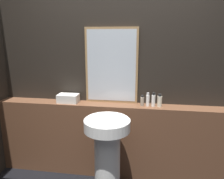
{
  "coord_description": "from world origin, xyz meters",
  "views": [
    {
      "loc": [
        0.31,
        -1.19,
        1.63
      ],
      "look_at": [
        -0.05,
        1.07,
        1.09
      ],
      "focal_mm": 35.0,
      "sensor_mm": 36.0,
      "label": 1
    }
  ],
  "objects_px": {
    "towel_stack": "(68,98)",
    "lotion_bottle": "(153,100)",
    "shampoo_bottle": "(142,101)",
    "body_wash_bottle": "(160,101)",
    "conditioner_bottle": "(148,100)",
    "pedestal_sink": "(107,151)",
    "mirror": "(111,66)"
  },
  "relations": [
    {
      "from": "body_wash_bottle",
      "to": "towel_stack",
      "type": "bearing_deg",
      "value": 180.0
    },
    {
      "from": "conditioner_bottle",
      "to": "pedestal_sink",
      "type": "bearing_deg",
      "value": -132.91
    },
    {
      "from": "pedestal_sink",
      "to": "lotion_bottle",
      "type": "relative_size",
      "value": 5.48
    },
    {
      "from": "mirror",
      "to": "shampoo_bottle",
      "type": "relative_size",
      "value": 7.0
    },
    {
      "from": "pedestal_sink",
      "to": "conditioner_bottle",
      "type": "distance_m",
      "value": 0.71
    },
    {
      "from": "lotion_bottle",
      "to": "towel_stack",
      "type": "bearing_deg",
      "value": 180.0
    },
    {
      "from": "mirror",
      "to": "lotion_bottle",
      "type": "bearing_deg",
      "value": -10.41
    },
    {
      "from": "shampoo_bottle",
      "to": "conditioner_bottle",
      "type": "distance_m",
      "value": 0.06
    },
    {
      "from": "mirror",
      "to": "lotion_bottle",
      "type": "relative_size",
      "value": 5.44
    },
    {
      "from": "shampoo_bottle",
      "to": "body_wash_bottle",
      "type": "relative_size",
      "value": 0.85
    },
    {
      "from": "towel_stack",
      "to": "lotion_bottle",
      "type": "bearing_deg",
      "value": 0.0
    },
    {
      "from": "mirror",
      "to": "towel_stack",
      "type": "distance_m",
      "value": 0.64
    },
    {
      "from": "shampoo_bottle",
      "to": "lotion_bottle",
      "type": "height_order",
      "value": "lotion_bottle"
    },
    {
      "from": "pedestal_sink",
      "to": "lotion_bottle",
      "type": "bearing_deg",
      "value": 42.88
    },
    {
      "from": "pedestal_sink",
      "to": "conditioner_bottle",
      "type": "xyz_separation_m",
      "value": [
        0.39,
        0.42,
        0.43
      ]
    },
    {
      "from": "towel_stack",
      "to": "body_wash_bottle",
      "type": "xyz_separation_m",
      "value": [
        1.06,
        0.0,
        0.02
      ]
    },
    {
      "from": "mirror",
      "to": "body_wash_bottle",
      "type": "bearing_deg",
      "value": -9.15
    },
    {
      "from": "lotion_bottle",
      "to": "body_wash_bottle",
      "type": "height_order",
      "value": "lotion_bottle"
    },
    {
      "from": "pedestal_sink",
      "to": "shampoo_bottle",
      "type": "relative_size",
      "value": 7.05
    },
    {
      "from": "pedestal_sink",
      "to": "lotion_bottle",
      "type": "distance_m",
      "value": 0.75
    },
    {
      "from": "mirror",
      "to": "body_wash_bottle",
      "type": "height_order",
      "value": "mirror"
    },
    {
      "from": "towel_stack",
      "to": "lotion_bottle",
      "type": "relative_size",
      "value": 1.51
    },
    {
      "from": "shampoo_bottle",
      "to": "body_wash_bottle",
      "type": "xyz_separation_m",
      "value": [
        0.19,
        0.0,
        0.01
      ]
    },
    {
      "from": "shampoo_bottle",
      "to": "body_wash_bottle",
      "type": "height_order",
      "value": "body_wash_bottle"
    },
    {
      "from": "shampoo_bottle",
      "to": "conditioner_bottle",
      "type": "xyz_separation_m",
      "value": [
        0.06,
        0.0,
        0.01
      ]
    },
    {
      "from": "pedestal_sink",
      "to": "body_wash_bottle",
      "type": "height_order",
      "value": "body_wash_bottle"
    },
    {
      "from": "shampoo_bottle",
      "to": "towel_stack",
      "type": "bearing_deg",
      "value": 180.0
    },
    {
      "from": "lotion_bottle",
      "to": "conditioner_bottle",
      "type": "bearing_deg",
      "value": 180.0
    },
    {
      "from": "towel_stack",
      "to": "shampoo_bottle",
      "type": "xyz_separation_m",
      "value": [
        0.87,
        0.0,
        0.01
      ]
    },
    {
      "from": "towel_stack",
      "to": "conditioner_bottle",
      "type": "relative_size",
      "value": 1.55
    },
    {
      "from": "pedestal_sink",
      "to": "lotion_bottle",
      "type": "height_order",
      "value": "lotion_bottle"
    },
    {
      "from": "mirror",
      "to": "body_wash_bottle",
      "type": "relative_size",
      "value": 5.95
    }
  ]
}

